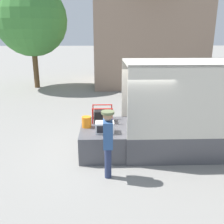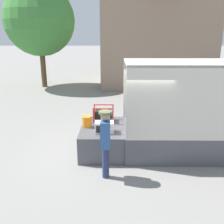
# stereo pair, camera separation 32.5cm
# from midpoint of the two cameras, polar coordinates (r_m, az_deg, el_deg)

# --- Properties ---
(ground_plane) EXTENTS (160.00, 160.00, 0.00)m
(ground_plane) POSITION_cam_midpoint_polar(r_m,az_deg,el_deg) (8.26, 3.84, -8.69)
(ground_plane) COLOR gray
(tailgate_deck) EXTENTS (1.37, 2.02, 0.82)m
(tailgate_deck) POSITION_cam_midpoint_polar(r_m,az_deg,el_deg) (8.08, -0.97, -6.08)
(tailgate_deck) COLOR #4C4C51
(tailgate_deck) RESTS_ON ground
(microwave) EXTENTS (0.55, 0.37, 0.33)m
(microwave) POSITION_cam_midpoint_polar(r_m,az_deg,el_deg) (7.42, -0.51, -3.49)
(microwave) COLOR white
(microwave) RESTS_ON tailgate_deck
(portable_generator) EXTENTS (0.68, 0.51, 0.53)m
(portable_generator) POSITION_cam_midpoint_polar(r_m,az_deg,el_deg) (8.35, -0.71, -0.83)
(portable_generator) COLOR black
(portable_generator) RESTS_ON tailgate_deck
(orange_bucket) EXTENTS (0.30, 0.30, 0.34)m
(orange_bucket) POSITION_cam_midpoint_polar(r_m,az_deg,el_deg) (7.89, -4.58, -2.20)
(orange_bucket) COLOR orange
(orange_bucket) RESTS_ON tailgate_deck
(worker_person) EXTENTS (0.33, 0.44, 1.83)m
(worker_person) POSITION_cam_midpoint_polar(r_m,az_deg,el_deg) (6.31, -0.04, -5.84)
(worker_person) COLOR navy
(worker_person) RESTS_ON ground
(house_backdrop) EXTENTS (7.99, 7.03, 8.70)m
(house_backdrop) POSITION_cam_midpoint_polar(r_m,az_deg,el_deg) (19.80, 10.05, 19.42)
(house_backdrop) COLOR gray
(house_backdrop) RESTS_ON ground
(street_tree) EXTENTS (4.73, 4.73, 6.90)m
(street_tree) POSITION_cam_midpoint_polar(r_m,az_deg,el_deg) (18.44, -15.72, 19.51)
(street_tree) COLOR brown
(street_tree) RESTS_ON ground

